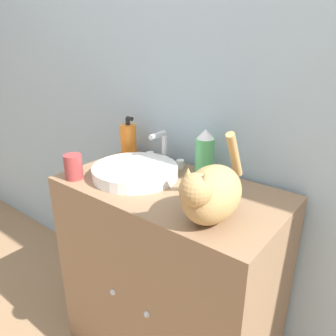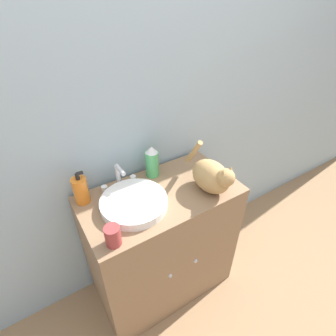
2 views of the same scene
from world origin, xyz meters
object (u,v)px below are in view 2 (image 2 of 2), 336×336
(cat, at_px, (212,176))
(cup, at_px, (113,236))
(spray_bottle, at_px, (152,162))
(soap_bottle, at_px, (81,190))

(cat, xyz_separation_m, cup, (-0.57, -0.05, -0.04))
(cat, distance_m, spray_bottle, 0.34)
(soap_bottle, height_order, cup, soap_bottle)
(cat, xyz_separation_m, soap_bottle, (-0.60, 0.27, -0.02))
(soap_bottle, bearing_deg, cup, -84.84)
(cat, xyz_separation_m, spray_bottle, (-0.20, 0.28, -0.00))
(cup, bearing_deg, cat, 5.34)
(cat, relative_size, spray_bottle, 1.84)
(cat, relative_size, cup, 3.60)
(cat, bearing_deg, spray_bottle, -148.42)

